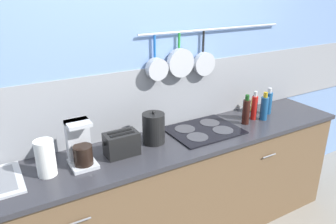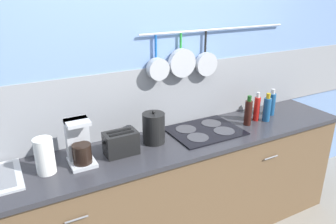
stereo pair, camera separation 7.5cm
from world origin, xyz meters
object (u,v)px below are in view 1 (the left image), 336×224
object	(u,v)px
bottle_cooking_wine	(264,108)
bottle_vinegar	(268,102)
toaster	(122,144)
kettle	(154,128)
bottle_dish_soap	(254,107)
bottle_hot_sauce	(246,112)
bottle_olive_oil	(254,104)
bottle_sesame_oil	(246,111)
paper_towel_roll	(45,158)
coffee_maker	(80,147)

from	to	relation	value
bottle_cooking_wine	bottle_vinegar	distance (m)	0.16
toaster	kettle	size ratio (longest dim) A/B	0.97
bottle_cooking_wine	bottle_dish_soap	bearing A→B (deg)	145.66
toaster	bottle_cooking_wine	distance (m)	1.32
bottle_hot_sauce	bottle_olive_oil	distance (m)	0.23
bottle_sesame_oil	bottle_vinegar	distance (m)	0.35
bottle_hot_sauce	bottle_vinegar	distance (m)	0.28
bottle_sesame_oil	bottle_vinegar	size ratio (longest dim) A/B	1.06
bottle_olive_oil	bottle_sesame_oil	bearing A→B (deg)	-145.75
bottle_vinegar	toaster	bearing A→B (deg)	-178.00
bottle_vinegar	kettle	bearing A→B (deg)	179.73
bottle_dish_soap	paper_towel_roll	bearing A→B (deg)	-179.40
bottle_olive_oil	bottle_vinegar	bearing A→B (deg)	-57.46
bottle_sesame_oil	bottle_dish_soap	xyz separation A→B (m)	(0.13, 0.04, -0.00)
bottle_dish_soap	bottle_vinegar	world-z (taller)	bottle_dish_soap
bottle_sesame_oil	toaster	bearing A→B (deg)	178.73
paper_towel_roll	bottle_hot_sauce	size ratio (longest dim) A/B	1.47
toaster	bottle_dish_soap	world-z (taller)	bottle_dish_soap
paper_towel_roll	coffee_maker	distance (m)	0.22
paper_towel_roll	bottle_cooking_wine	distance (m)	1.82
toaster	bottle_dish_soap	xyz separation A→B (m)	(1.25, 0.01, 0.03)
bottle_vinegar	bottle_cooking_wine	bearing A→B (deg)	-148.70
toaster	bottle_dish_soap	bearing A→B (deg)	0.64
coffee_maker	bottle_hot_sauce	world-z (taller)	coffee_maker
kettle	bottle_vinegar	world-z (taller)	kettle
kettle	bottle_hot_sauce	distance (m)	0.91
bottle_cooking_wine	kettle	bearing A→B (deg)	175.01
coffee_maker	bottle_vinegar	xyz separation A→B (m)	(1.74, 0.03, -0.02)
bottle_sesame_oil	bottle_cooking_wine	xyz separation A→B (m)	(0.20, -0.01, -0.00)
paper_towel_roll	coffee_maker	bearing A→B (deg)	5.42
toaster	kettle	world-z (taller)	kettle
coffee_maker	bottle_sesame_oil	size ratio (longest dim) A/B	1.19
paper_towel_roll	bottle_sesame_oil	bearing A→B (deg)	-0.72
coffee_maker	bottle_cooking_wine	world-z (taller)	coffee_maker
paper_towel_roll	bottle_sesame_oil	world-z (taller)	bottle_sesame_oil
paper_towel_roll	bottle_dish_soap	world-z (taller)	bottle_dish_soap
coffee_maker	bottle_vinegar	distance (m)	1.74
bottle_olive_oil	bottle_vinegar	world-z (taller)	bottle_vinegar
toaster	bottle_sesame_oil	bearing A→B (deg)	-1.27
bottle_vinegar	paper_towel_roll	bearing A→B (deg)	-178.38
bottle_hot_sauce	bottle_cooking_wine	distance (m)	0.16
toaster	bottle_cooking_wine	bearing A→B (deg)	-1.49
bottle_dish_soap	coffee_maker	bearing A→B (deg)	179.90
bottle_sesame_oil	bottle_dish_soap	world-z (taller)	bottle_sesame_oil
bottle_cooking_wine	bottle_olive_oil	distance (m)	0.21
paper_towel_roll	bottle_dish_soap	distance (m)	1.75
kettle	toaster	bearing A→B (deg)	-168.61
paper_towel_roll	bottle_hot_sauce	xyz separation A→B (m)	(1.69, 0.05, -0.05)
bottle_dish_soap	bottle_vinegar	distance (m)	0.21
bottle_olive_oil	bottle_hot_sauce	bearing A→B (deg)	-150.59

